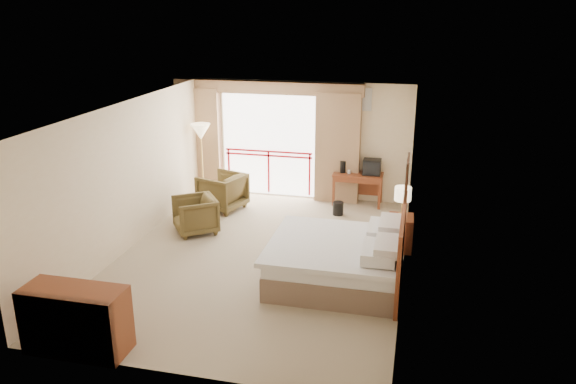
% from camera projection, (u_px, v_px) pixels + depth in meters
% --- Properties ---
extents(floor, '(7.00, 7.00, 0.00)m').
position_uv_depth(floor, '(262.00, 257.00, 10.11)').
color(floor, gray).
rests_on(floor, ground).
extents(ceiling, '(7.00, 7.00, 0.00)m').
position_uv_depth(ceiling, '(259.00, 108.00, 9.26)').
color(ceiling, white).
rests_on(ceiling, wall_back).
extents(wall_back, '(5.00, 0.00, 5.00)m').
position_uv_depth(wall_back, '(302.00, 140.00, 12.92)').
color(wall_back, beige).
rests_on(wall_back, ground).
extents(wall_front, '(5.00, 0.00, 5.00)m').
position_uv_depth(wall_front, '(177.00, 276.00, 6.45)').
color(wall_front, beige).
rests_on(wall_front, ground).
extents(wall_left, '(0.00, 7.00, 7.00)m').
position_uv_depth(wall_left, '(129.00, 176.00, 10.23)').
color(wall_left, beige).
rests_on(wall_left, ground).
extents(wall_right, '(0.00, 7.00, 7.00)m').
position_uv_depth(wall_right, '(408.00, 196.00, 9.14)').
color(wall_right, beige).
rests_on(wall_right, ground).
extents(balcony_door, '(2.40, 0.00, 2.40)m').
position_uv_depth(balcony_door, '(269.00, 145.00, 13.12)').
color(balcony_door, white).
rests_on(balcony_door, wall_back).
extents(balcony_railing, '(2.09, 0.03, 1.02)m').
position_uv_depth(balcony_railing, '(269.00, 161.00, 13.22)').
color(balcony_railing, '#B20F1C').
rests_on(balcony_railing, wall_back).
extents(curtain_left, '(1.00, 0.26, 2.50)m').
position_uv_depth(curtain_left, '(200.00, 140.00, 13.34)').
color(curtain_left, '#8B6749').
rests_on(curtain_left, wall_back).
extents(curtain_right, '(1.00, 0.26, 2.50)m').
position_uv_depth(curtain_right, '(338.00, 148.00, 12.62)').
color(curtain_right, '#8B6749').
rests_on(curtain_right, wall_back).
extents(valance, '(4.40, 0.22, 0.28)m').
position_uv_depth(valance, '(267.00, 88.00, 12.60)').
color(valance, '#8B6749').
rests_on(valance, wall_back).
extents(hvac_vent, '(0.50, 0.04, 0.50)m').
position_uv_depth(hvac_vent, '(360.00, 99.00, 12.29)').
color(hvac_vent, silver).
rests_on(hvac_vent, wall_back).
extents(bed, '(2.13, 2.06, 0.97)m').
position_uv_depth(bed, '(340.00, 260.00, 9.11)').
color(bed, brown).
rests_on(bed, floor).
extents(headboard, '(0.06, 2.10, 1.30)m').
position_uv_depth(headboard, '(401.00, 250.00, 8.82)').
color(headboard, maroon).
rests_on(headboard, wall_right).
extents(framed_art, '(0.04, 0.72, 0.60)m').
position_uv_depth(framed_art, '(407.00, 177.00, 8.43)').
color(framed_art, black).
rests_on(framed_art, wall_right).
extents(nightstand, '(0.46, 0.54, 0.64)m').
position_uv_depth(nightstand, '(400.00, 233.00, 10.34)').
color(nightstand, maroon).
rests_on(nightstand, floor).
extents(table_lamp, '(0.30, 0.30, 0.54)m').
position_uv_depth(table_lamp, '(403.00, 194.00, 10.15)').
color(table_lamp, tan).
rests_on(table_lamp, nightstand).
extents(phone, '(0.17, 0.14, 0.07)m').
position_uv_depth(phone, '(398.00, 218.00, 10.10)').
color(phone, black).
rests_on(phone, nightstand).
extents(desk, '(1.11, 0.54, 0.73)m').
position_uv_depth(desk, '(358.00, 180.00, 12.65)').
color(desk, maroon).
rests_on(desk, floor).
extents(tv, '(0.39, 0.31, 0.35)m').
position_uv_depth(tv, '(372.00, 167.00, 12.43)').
color(tv, black).
rests_on(tv, desk).
extents(coffee_maker, '(0.15, 0.15, 0.27)m').
position_uv_depth(coffee_maker, '(343.00, 167.00, 12.59)').
color(coffee_maker, black).
rests_on(coffee_maker, desk).
extents(cup, '(0.07, 0.07, 0.09)m').
position_uv_depth(cup, '(349.00, 172.00, 12.54)').
color(cup, white).
rests_on(cup, desk).
extents(wastebasket, '(0.24, 0.24, 0.29)m').
position_uv_depth(wastebasket, '(338.00, 208.00, 12.10)').
color(wastebasket, black).
rests_on(wastebasket, floor).
extents(armchair_far, '(1.11, 1.10, 0.81)m').
position_uv_depth(armchair_far, '(223.00, 209.00, 12.50)').
color(armchair_far, '#47391A').
rests_on(armchair_far, floor).
extents(armchair_near, '(1.10, 1.10, 0.73)m').
position_uv_depth(armchair_near, '(196.00, 232.00, 11.22)').
color(armchair_near, '#47391A').
rests_on(armchair_near, floor).
extents(side_table, '(0.49, 0.49, 0.54)m').
position_uv_depth(side_table, '(193.00, 205.00, 11.66)').
color(side_table, black).
rests_on(side_table, floor).
extents(book, '(0.22, 0.24, 0.02)m').
position_uv_depth(book, '(192.00, 197.00, 11.61)').
color(book, white).
rests_on(book, side_table).
extents(floor_lamp, '(0.45, 0.45, 1.76)m').
position_uv_depth(floor_lamp, '(201.00, 134.00, 12.75)').
color(floor_lamp, tan).
rests_on(floor_lamp, floor).
extents(dresser, '(1.34, 0.57, 0.89)m').
position_uv_depth(dresser, '(76.00, 320.00, 7.24)').
color(dresser, maroon).
rests_on(dresser, floor).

